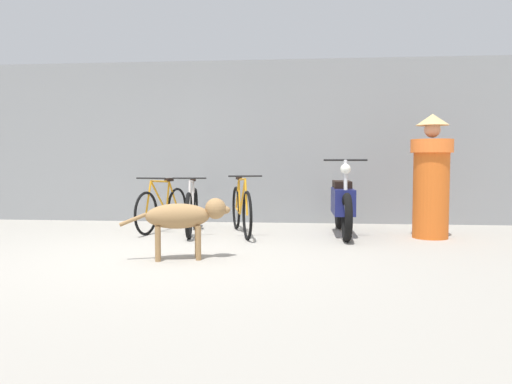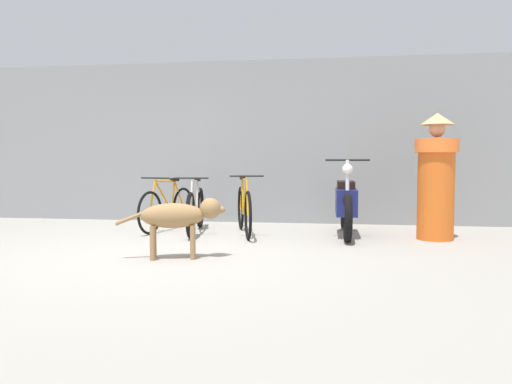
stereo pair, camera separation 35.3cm
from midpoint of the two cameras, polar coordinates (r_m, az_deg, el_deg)
ground_plane at (r=5.67m, az=-12.31°, el=-7.17°), size 60.00×60.00×0.00m
shop_wall_back at (r=8.65m, az=-6.01°, el=5.67°), size 9.90×0.20×2.73m
bicycle_0 at (r=7.63m, az=-11.93°, el=-1.83°), size 0.48×1.56×0.81m
bicycle_1 at (r=7.29m, az=-8.70°, el=-2.07°), size 0.46×1.69×0.82m
bicycle_2 at (r=7.13m, az=-3.12°, el=-2.00°), size 0.57×1.67×0.86m
motorcycle at (r=7.12m, az=8.49°, el=-1.38°), size 0.58×1.88×1.07m
stray_dog at (r=5.38m, az=-10.00°, el=-2.80°), size 1.14×0.47×0.65m
person_in_robes at (r=7.09m, az=18.07°, el=1.74°), size 0.65×0.65×1.68m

